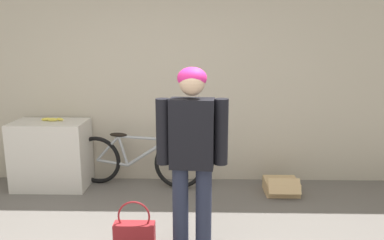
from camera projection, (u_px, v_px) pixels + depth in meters
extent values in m
cube|color=#B7AD99|center=(168.00, 79.00, 4.63)|extent=(8.00, 0.06, 2.60)
cube|color=white|center=(212.00, 153.00, 4.78)|extent=(0.08, 0.01, 0.12)
cube|color=beige|center=(52.00, 154.00, 4.54)|extent=(0.87, 0.52, 0.82)
cylinder|color=#23283D|center=(180.00, 209.00, 3.13)|extent=(0.13, 0.13, 0.75)
cylinder|color=#23283D|center=(204.00, 210.00, 3.12)|extent=(0.13, 0.13, 0.75)
cube|color=black|center=(192.00, 133.00, 2.99)|extent=(0.37, 0.23, 0.56)
cylinder|color=black|center=(163.00, 132.00, 2.99)|extent=(0.11, 0.11, 0.53)
cylinder|color=black|center=(221.00, 132.00, 2.98)|extent=(0.11, 0.11, 0.53)
sphere|color=#DBB28E|center=(192.00, 83.00, 2.91)|extent=(0.20, 0.20, 0.20)
ellipsoid|color=#EA2884|center=(192.00, 78.00, 2.91)|extent=(0.23, 0.21, 0.17)
torus|color=black|center=(97.00, 160.00, 4.66)|extent=(0.61, 0.13, 0.61)
torus|color=black|center=(179.00, 164.00, 4.50)|extent=(0.61, 0.13, 0.61)
cylinder|color=#999EA3|center=(112.00, 163.00, 4.64)|extent=(0.40, 0.09, 0.08)
cylinder|color=#999EA3|center=(108.00, 148.00, 4.61)|extent=(0.32, 0.08, 0.34)
cylinder|color=#999EA3|center=(123.00, 151.00, 4.58)|extent=(0.14, 0.05, 0.37)
cylinder|color=#999EA3|center=(148.00, 153.00, 4.53)|extent=(0.54, 0.12, 0.38)
cylinder|color=#999EA3|center=(143.00, 138.00, 4.50)|extent=(0.62, 0.12, 0.05)
cylinder|color=#999EA3|center=(174.00, 152.00, 4.48)|extent=(0.16, 0.06, 0.32)
cylinder|color=#999EA3|center=(170.00, 137.00, 4.45)|extent=(0.07, 0.04, 0.08)
cylinder|color=#999EA3|center=(172.00, 135.00, 4.44)|extent=(0.09, 0.46, 0.02)
ellipsoid|color=black|center=(118.00, 135.00, 4.55)|extent=(0.23, 0.11, 0.05)
ellipsoid|color=#EAD64C|center=(53.00, 120.00, 4.47)|extent=(0.13, 0.04, 0.04)
ellipsoid|color=#EAD64C|center=(46.00, 119.00, 4.49)|extent=(0.12, 0.08, 0.04)
ellipsoid|color=#EAD64C|center=(60.00, 119.00, 4.49)|extent=(0.12, 0.08, 0.04)
sphere|color=brown|center=(43.00, 119.00, 4.51)|extent=(0.02, 0.02, 0.02)
cube|color=maroon|center=(135.00, 238.00, 3.15)|extent=(0.34, 0.12, 0.26)
torus|color=maroon|center=(134.00, 216.00, 3.11)|extent=(0.27, 0.02, 0.27)
cube|color=tan|center=(281.00, 186.00, 4.41)|extent=(0.38, 0.34, 0.16)
cube|color=tan|center=(285.00, 186.00, 4.23)|extent=(0.36, 0.12, 0.15)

